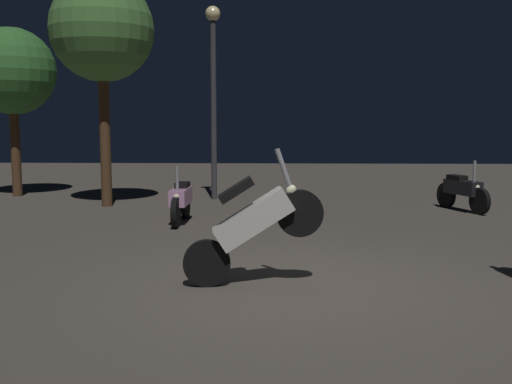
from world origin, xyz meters
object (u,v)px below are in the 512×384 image
object	(u,v)px
motorcycle_white_foreground	(253,224)
motorcycle_black_parked_right	(462,191)
streetlamp_near	(213,77)
motorcycle_pink_parked_left	(181,200)

from	to	relation	value
motorcycle_white_foreground	motorcycle_black_parked_right	xyz separation A→B (m)	(4.29, 6.04, -0.31)
streetlamp_near	motorcycle_black_parked_right	bearing A→B (deg)	-17.57
motorcycle_pink_parked_left	motorcycle_black_parked_right	size ratio (longest dim) A/B	1.05
motorcycle_pink_parked_left	streetlamp_near	distance (m)	4.31
motorcycle_white_foreground	motorcycle_pink_parked_left	bearing A→B (deg)	103.24
motorcycle_white_foreground	streetlamp_near	size ratio (longest dim) A/B	0.36
motorcycle_black_parked_right	motorcycle_pink_parked_left	bearing A→B (deg)	-95.20
motorcycle_pink_parked_left	motorcycle_black_parked_right	distance (m)	6.07
motorcycle_black_parked_right	streetlamp_near	distance (m)	6.35
motorcycle_pink_parked_left	motorcycle_black_parked_right	world-z (taller)	same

